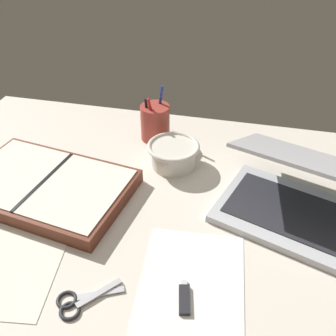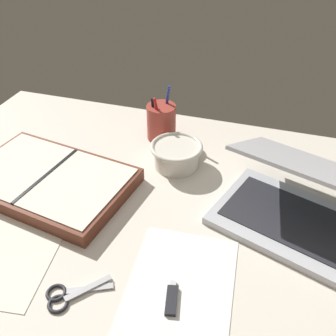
{
  "view_description": "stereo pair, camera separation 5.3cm",
  "coord_description": "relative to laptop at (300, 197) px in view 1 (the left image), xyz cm",
  "views": [
    {
      "loc": [
        14.63,
        -57.14,
        63.19
      ],
      "look_at": [
        -1.16,
        12.17,
        9.0
      ],
      "focal_mm": 40.0,
      "sensor_mm": 36.0,
      "label": 1
    },
    {
      "loc": [
        19.79,
        -55.76,
        63.19
      ],
      "look_at": [
        -1.16,
        12.17,
        9.0
      ],
      "focal_mm": 40.0,
      "sensor_mm": 36.0,
      "label": 2
    }
  ],
  "objects": [
    {
      "name": "paper_sheet_beside_planner",
      "position": [
        -56.91,
        -26.45,
        -4.85
      ],
      "size": [
        23.14,
        30.5,
        0.16
      ],
      "primitive_type": "cube",
      "rotation": [
        0.0,
        0.0,
        0.14
      ],
      "color": "silver",
      "rests_on": "desk_top"
    },
    {
      "name": "pen_cup",
      "position": [
        -39.97,
        23.91,
        0.47
      ],
      "size": [
        8.52,
        8.52,
        16.27
      ],
      "color": "#9E382D",
      "rests_on": "desk_top"
    },
    {
      "name": "desk_top",
      "position": [
        -29.72,
        -11.05,
        -5.93
      ],
      "size": [
        140.0,
        100.0,
        2.0
      ],
      "primitive_type": "cube",
      "color": "beige",
      "rests_on": "ground"
    },
    {
      "name": "usb_drive",
      "position": [
        -21.07,
        -28.53,
        -4.43
      ],
      "size": [
        3.18,
        7.37,
        1.0
      ],
      "rotation": [
        0.0,
        0.0,
        0.2
      ],
      "color": "black",
      "rests_on": "desk_top"
    },
    {
      "name": "planner",
      "position": [
        -59.97,
        -6.31,
        -3.01
      ],
      "size": [
        43.99,
        31.7,
        4.03
      ],
      "rotation": [
        0.0,
        0.0,
        -0.15
      ],
      "color": "brown",
      "rests_on": "desk_top"
    },
    {
      "name": "scissors",
      "position": [
        -40.24,
        -33.57,
        -4.59
      ],
      "size": [
        11.8,
        10.44,
        0.8
      ],
      "rotation": [
        0.0,
        0.0,
        0.66
      ],
      "color": "#B7B7BC",
      "rests_on": "desk_top"
    },
    {
      "name": "paper_sheet_front",
      "position": [
        -20.2,
        -25.75,
        -4.85
      ],
      "size": [
        21.79,
        29.72,
        0.16
      ],
      "primitive_type": "cube",
      "rotation": [
        0.0,
        0.0,
        0.07
      ],
      "color": "white",
      "rests_on": "desk_top"
    },
    {
      "name": "laptop",
      "position": [
        0.0,
        0.0,
        0.0
      ],
      "size": [
        40.86,
        37.99,
        16.88
      ],
      "rotation": [
        0.0,
        0.0,
        -0.33
      ],
      "color": "#B7B7BC",
      "rests_on": "desk_top"
    },
    {
      "name": "bowl",
      "position": [
        -31.9,
        11.94,
        -1.37
      ],
      "size": [
        14.07,
        14.07,
        6.45
      ],
      "color": "silver",
      "rests_on": "desk_top"
    }
  ]
}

